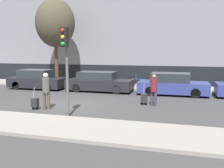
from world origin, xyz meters
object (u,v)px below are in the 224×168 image
object	(u,v)px
pedestrian_left	(46,89)
trolley_right	(144,98)
bare_tree_near_crossing	(55,23)
pedestrian_right	(154,88)
traffic_light	(66,54)
parked_car_2	(172,85)
parked_bicycle	(138,81)
parked_car_1	(99,82)
parked_car_0	(38,80)
trolley_left	(35,103)

from	to	relation	value
pedestrian_left	trolley_right	size ratio (longest dim) A/B	1.58
bare_tree_near_crossing	pedestrian_right	bearing A→B (deg)	-33.35
pedestrian_left	traffic_light	xyz separation A→B (m)	(1.66, -1.16, 1.68)
parked_car_2	parked_bicycle	xyz separation A→B (m)	(-2.63, 2.40, -0.17)
parked_car_1	pedestrian_right	world-z (taller)	pedestrian_right
parked_car_1	bare_tree_near_crossing	bearing A→B (deg)	155.78
parked_car_0	parked_bicycle	world-z (taller)	parked_car_0
trolley_left	pedestrian_left	bearing A→B (deg)	21.50
pedestrian_left	parked_bicycle	size ratio (longest dim) A/B	1.01
bare_tree_near_crossing	pedestrian_left	bearing A→B (deg)	-65.15
pedestrian_left	pedestrian_right	xyz separation A→B (m)	(4.96, 2.15, -0.09)
trolley_right	bare_tree_near_crossing	bearing A→B (deg)	145.77
pedestrian_right	traffic_light	xyz separation A→B (m)	(-3.30, -3.31, 1.77)
trolley_left	bare_tree_near_crossing	distance (m)	9.76
trolley_left	trolley_right	world-z (taller)	trolley_right
parked_car_0	parked_car_2	world-z (taller)	parked_car_0
traffic_light	bare_tree_near_crossing	bearing A→B (deg)	120.47
pedestrian_left	traffic_light	distance (m)	2.63
trolley_left	parked_bicycle	size ratio (longest dim) A/B	0.62
trolley_left	parked_bicycle	xyz separation A→B (m)	(3.60, 8.48, 0.16)
pedestrian_left	parked_bicycle	distance (m)	8.85
parked_car_2	pedestrian_right	size ratio (longest dim) A/B	2.70
trolley_left	pedestrian_right	size ratio (longest dim) A/B	0.66
trolley_right	parked_bicycle	xyz separation A→B (m)	(-1.34, 5.96, 0.14)
parked_car_1	pedestrian_left	xyz separation A→B (m)	(-0.73, -5.83, 0.37)
parked_car_2	trolley_left	xyz separation A→B (m)	(-6.24, -6.08, -0.33)
parked_car_1	parked_bicycle	world-z (taller)	parked_car_1
parked_car_2	parked_car_0	bearing A→B (deg)	-179.47
parked_bicycle	trolley_right	bearing A→B (deg)	-77.31
pedestrian_left	pedestrian_right	size ratio (longest dim) A/B	1.08
trolley_right	traffic_light	world-z (taller)	traffic_light
parked_bicycle	traffic_light	bearing A→B (deg)	-98.64
traffic_light	parked_bicycle	distance (m)	9.80
parked_car_2	parked_bicycle	bearing A→B (deg)	137.71
parked_car_1	traffic_light	size ratio (longest dim) A/B	1.22
parked_car_1	parked_car_2	size ratio (longest dim) A/B	1.04
pedestrian_left	trolley_right	bearing A→B (deg)	6.13
parked_car_2	pedestrian_left	world-z (taller)	pedestrian_left
pedestrian_right	parked_car_0	bearing A→B (deg)	175.86
trolley_left	bare_tree_near_crossing	xyz separation A→B (m)	(-3.09, 7.98, 4.69)
pedestrian_left	parked_bicycle	bearing A→B (deg)	48.09
parked_car_0	parked_car_2	distance (m)	9.88
pedestrian_right	bare_tree_near_crossing	world-z (taller)	bare_tree_near_crossing
parked_car_0	trolley_left	bearing A→B (deg)	-58.71
parked_car_2	bare_tree_near_crossing	bearing A→B (deg)	168.47
parked_car_2	pedestrian_right	world-z (taller)	pedestrian_right
bare_tree_near_crossing	parked_bicycle	bearing A→B (deg)	4.22
parked_car_0	bare_tree_near_crossing	world-z (taller)	bare_tree_near_crossing
trolley_right	bare_tree_near_crossing	size ratio (longest dim) A/B	0.16
parked_car_2	bare_tree_near_crossing	xyz separation A→B (m)	(-9.33, 1.90, 4.36)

